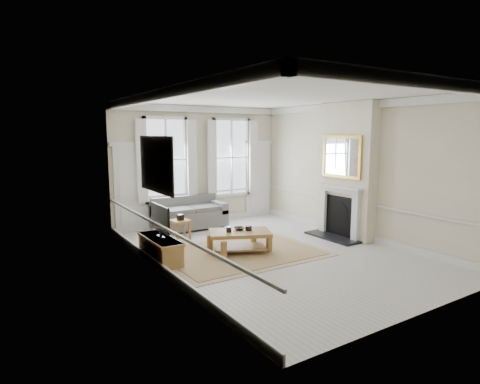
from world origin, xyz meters
TOP-DOWN VIEW (x-y plane):
  - floor at (0.00, 0.00)m, footprint 7.20×7.20m
  - ceiling at (0.00, 0.00)m, footprint 7.20×7.20m
  - back_wall at (0.00, 3.60)m, footprint 5.20×0.00m
  - left_wall at (-2.60, 0.00)m, footprint 0.00×7.20m
  - right_wall at (2.60, 0.00)m, footprint 0.00×7.20m
  - window_left at (-1.05, 3.55)m, footprint 1.26×0.20m
  - window_right at (1.05, 3.55)m, footprint 1.26×0.20m
  - door_left at (-2.05, 3.56)m, footprint 0.90×0.08m
  - door_right at (2.05, 3.56)m, footprint 0.90×0.08m
  - painting at (-2.56, 0.30)m, footprint 0.05×1.66m
  - chimney_breast at (2.43, 0.20)m, footprint 0.35×1.70m
  - hearth at (2.00, 0.20)m, footprint 0.55×1.50m
  - fireplace at (2.20, 0.20)m, footprint 0.21×1.45m
  - mirror at (2.21, 0.20)m, footprint 0.06×1.26m
  - sofa at (-0.60, 3.11)m, footprint 1.94×0.95m
  - side_table at (-1.31, 2.07)m, footprint 0.49×0.49m
  - rug at (-0.65, 0.38)m, footprint 3.50×2.60m
  - coffee_table at (-0.65, 0.38)m, footprint 1.52×1.25m
  - ceramic_pot_a at (-0.90, 0.43)m, footprint 0.12×0.12m
  - ceramic_pot_b at (-0.45, 0.33)m, footprint 0.15×0.15m
  - bowl at (-0.60, 0.48)m, footprint 0.31×0.31m
  - tv_stand at (-2.34, 0.79)m, footprint 0.45×1.40m
  - tv at (-2.32, 0.79)m, footprint 0.08×0.90m

SIDE VIEW (x-z plane):
  - floor at x=0.00m, z-range 0.00..0.00m
  - rug at x=-0.65m, z-range 0.00..0.02m
  - hearth at x=2.00m, z-range 0.00..0.05m
  - tv_stand at x=-2.34m, z-range 0.00..0.50m
  - sofa at x=-0.60m, z-range -0.07..0.81m
  - side_table at x=-1.31m, z-range 0.15..0.66m
  - coffee_table at x=-0.65m, z-range 0.17..0.66m
  - bowl at x=-0.60m, z-range 0.50..0.56m
  - ceramic_pot_b at x=-0.45m, z-range 0.50..0.60m
  - ceramic_pot_a at x=-0.90m, z-range 0.50..0.61m
  - fireplace at x=2.20m, z-range 0.07..1.40m
  - tv at x=-2.32m, z-range 0.55..1.23m
  - door_left at x=-2.05m, z-range 0.00..2.30m
  - door_right at x=2.05m, z-range 0.00..2.30m
  - back_wall at x=0.00m, z-range -0.90..4.30m
  - left_wall at x=-2.60m, z-range -1.90..5.30m
  - right_wall at x=2.60m, z-range -1.90..5.30m
  - chimney_breast at x=2.43m, z-range 0.01..3.39m
  - window_left at x=-1.05m, z-range 0.80..3.00m
  - window_right at x=1.05m, z-range 0.80..3.00m
  - painting at x=-2.56m, z-range 1.52..2.58m
  - mirror at x=2.21m, z-range 1.52..2.58m
  - ceiling at x=0.00m, z-range 3.40..3.40m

